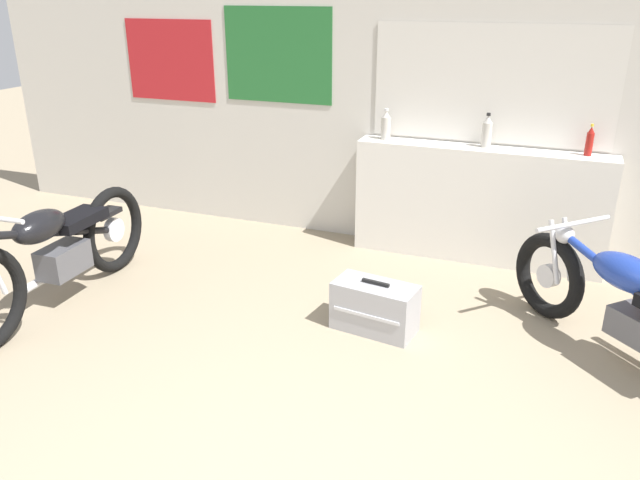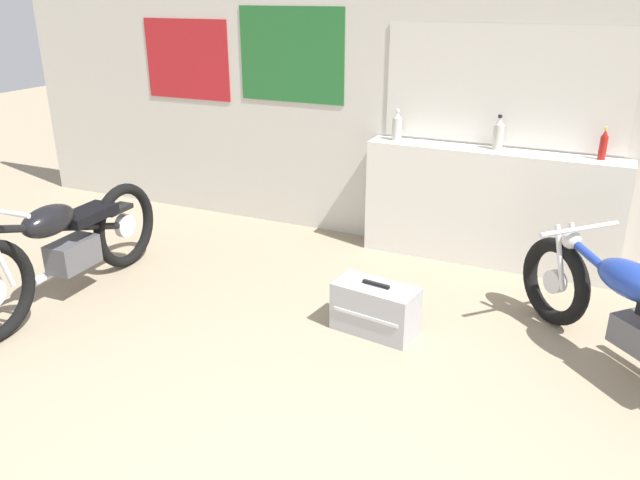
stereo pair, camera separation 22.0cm
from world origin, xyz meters
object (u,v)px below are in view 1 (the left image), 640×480
Objects in this scene: bottle_left_center at (487,132)px; motorcycle_black at (55,252)px; bottle_leftmost at (386,126)px; hard_case_silver at (375,307)px; bottle_center at (590,142)px; motorcycle_blue at (637,311)px.

bottle_left_center reaches higher than motorcycle_black.
bottle_leftmost reaches higher than hard_case_silver.
bottle_left_center is 0.80m from bottle_center.
bottle_leftmost is at bearing 104.15° from hard_case_silver.
bottle_left_center is 0.47× the size of hard_case_silver.
bottle_center is at bearing 0.51° from bottle_leftmost.
bottle_center is at bearing -0.22° from bottle_left_center.
bottle_left_center is at bearing 73.20° from hard_case_silver.
bottle_center is 1.65m from motorcycle_blue.
motorcycle_black is at bearing -133.26° from bottle_leftmost.
hard_case_silver is (-1.28, -1.57, -0.95)m from bottle_center.
motorcycle_blue is at bearing -34.78° from bottle_leftmost.
bottle_leftmost is at bearing -178.81° from bottle_left_center.
bottle_left_center is 1.13× the size of bottle_center.
motorcycle_blue is 0.75× the size of motorcycle_black.
bottle_leftmost is at bearing 46.74° from motorcycle_black.
bottle_left_center is 0.18× the size of motorcycle_blue.
bottle_left_center is 1.91m from hard_case_silver.
bottle_leftmost reaches higher than motorcycle_black.
bottle_leftmost reaches higher than bottle_center.
motorcycle_black is at bearing -167.93° from hard_case_silver.
bottle_left_center is 3.56m from motorcycle_black.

